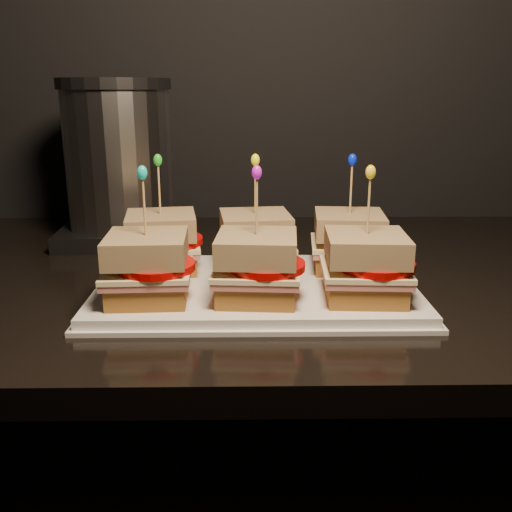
{
  "coord_description": "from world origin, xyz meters",
  "views": [
    {
      "loc": [
        -0.31,
        0.79,
        1.14
      ],
      "look_at": [
        -0.29,
        1.52,
        0.93
      ],
      "focal_mm": 40.0,
      "sensor_mm": 36.0,
      "label": 1
    }
  ],
  "objects": [
    {
      "name": "sandwich_1_cheese",
      "position": [
        -0.29,
        1.58,
        0.93
      ],
      "size": [
        0.11,
        0.11,
        0.01
      ],
      "primitive_type": "cube",
      "rotation": [
        0.0,
        0.0,
        0.11
      ],
      "color": "#FDEBAB",
      "rests_on": "sandwich_1_ham"
    },
    {
      "name": "sandwich_2_ham",
      "position": [
        -0.16,
        1.58,
        0.92
      ],
      "size": [
        0.11,
        0.11,
        0.01
      ],
      "primitive_type": "cube",
      "rotation": [
        0.0,
        0.0,
        -0.09
      ],
      "color": "#C75854",
      "rests_on": "sandwich_2_bread_bot"
    },
    {
      "name": "sandwich_5_ham",
      "position": [
        -0.16,
        1.46,
        0.92
      ],
      "size": [
        0.11,
        0.1,
        0.01
      ],
      "primitive_type": "cube",
      "rotation": [
        0.0,
        0.0,
        -0.06
      ],
      "color": "#C75854",
      "rests_on": "sandwich_5_bread_bot"
    },
    {
      "name": "sandwich_2_pick",
      "position": [
        -0.16,
        1.58,
        1.0
      ],
      "size": [
        0.0,
        0.0,
        0.09
      ],
      "primitive_type": "cylinder",
      "color": "tan",
      "rests_on": "sandwich_2_bread_top"
    },
    {
      "name": "sandwich_2_tomato",
      "position": [
        -0.15,
        1.57,
        0.93
      ],
      "size": [
        0.09,
        0.09,
        0.01
      ],
      "primitive_type": "cylinder",
      "color": "#BA0605",
      "rests_on": "sandwich_2_cheese"
    },
    {
      "name": "platter",
      "position": [
        -0.29,
        1.52,
        0.88
      ],
      "size": [
        0.42,
        0.26,
        0.02
      ],
      "primitive_type": "cube",
      "color": "white",
      "rests_on": "granite_slab"
    },
    {
      "name": "sandwich_0_frill",
      "position": [
        -0.43,
        1.58,
        1.05
      ],
      "size": [
        0.01,
        0.01,
        0.02
      ],
      "primitive_type": "ellipsoid",
      "color": "green",
      "rests_on": "sandwich_0_pick"
    },
    {
      "name": "sandwich_0_ham",
      "position": [
        -0.43,
        1.58,
        0.92
      ],
      "size": [
        0.12,
        0.11,
        0.01
      ],
      "primitive_type": "cube",
      "rotation": [
        0.0,
        0.0,
        0.14
      ],
      "color": "#C75854",
      "rests_on": "sandwich_0_bread_bot"
    },
    {
      "name": "appliance_body",
      "position": [
        -0.53,
        1.81,
        1.02
      ],
      "size": [
        0.18,
        0.18,
        0.24
      ],
      "primitive_type": "cylinder",
      "color": "silver",
      "rests_on": "appliance_base"
    },
    {
      "name": "sandwich_5_cheese",
      "position": [
        -0.16,
        1.46,
        0.93
      ],
      "size": [
        0.11,
        0.11,
        0.01
      ],
      "primitive_type": "cube",
      "rotation": [
        0.0,
        0.0,
        -0.06
      ],
      "color": "#FDEBAB",
      "rests_on": "sandwich_5_ham"
    },
    {
      "name": "sandwich_1_ham",
      "position": [
        -0.29,
        1.58,
        0.92
      ],
      "size": [
        0.11,
        0.11,
        0.01
      ],
      "primitive_type": "cube",
      "rotation": [
        0.0,
        0.0,
        0.11
      ],
      "color": "#C75854",
      "rests_on": "sandwich_1_bread_bot"
    },
    {
      "name": "sandwich_4_cheese",
      "position": [
        -0.29,
        1.46,
        0.93
      ],
      "size": [
        0.11,
        0.11,
        0.01
      ],
      "primitive_type": "cube",
      "rotation": [
        0.0,
        0.0,
        -0.07
      ],
      "color": "#FDEBAB",
      "rests_on": "sandwich_4_ham"
    },
    {
      "name": "sandwich_5_tomato",
      "position": [
        -0.15,
        1.45,
        0.93
      ],
      "size": [
        0.09,
        0.09,
        0.01
      ],
      "primitive_type": "cylinder",
      "color": "#BA0605",
      "rests_on": "sandwich_5_cheese"
    },
    {
      "name": "sandwich_3_bread_top",
      "position": [
        -0.43,
        1.46,
        0.96
      ],
      "size": [
        0.1,
        0.1,
        0.03
      ],
      "primitive_type": "cube",
      "rotation": [
        0.0,
        0.0,
        0.05
      ],
      "color": "#593111",
      "rests_on": "sandwich_3_tomato"
    },
    {
      "name": "sandwich_4_frill",
      "position": [
        -0.29,
        1.46,
        1.05
      ],
      "size": [
        0.01,
        0.01,
        0.02
      ],
      "primitive_type": "ellipsoid",
      "color": "#D016D6",
      "rests_on": "sandwich_4_pick"
    },
    {
      "name": "sandwich_4_tomato",
      "position": [
        -0.28,
        1.45,
        0.93
      ],
      "size": [
        0.09,
        0.09,
        0.01
      ],
      "primitive_type": "cylinder",
      "color": "#BA0605",
      "rests_on": "sandwich_4_cheese"
    },
    {
      "name": "sandwich_2_cheese",
      "position": [
        -0.16,
        1.58,
        0.93
      ],
      "size": [
        0.11,
        0.11,
        0.01
      ],
      "primitive_type": "cube",
      "rotation": [
        0.0,
        0.0,
        -0.09
      ],
      "color": "#FDEBAB",
      "rests_on": "sandwich_2_ham"
    },
    {
      "name": "sandwich_3_tomato",
      "position": [
        -0.42,
        1.45,
        0.93
      ],
      "size": [
        0.09,
        0.09,
        0.01
      ],
      "primitive_type": "cylinder",
      "color": "#BA0605",
      "rests_on": "sandwich_3_cheese"
    },
    {
      "name": "sandwich_4_pick",
      "position": [
        -0.29,
        1.46,
        1.0
      ],
      "size": [
        0.0,
        0.0,
        0.09
      ],
      "primitive_type": "cylinder",
      "color": "tan",
      "rests_on": "sandwich_4_bread_top"
    },
    {
      "name": "appliance_base",
      "position": [
        -0.53,
        1.81,
        0.89
      ],
      "size": [
        0.23,
        0.2,
        0.03
      ],
      "primitive_type": "cube",
      "rotation": [
        0.0,
        0.0,
        0.06
      ],
      "color": "#262628",
      "rests_on": "granite_slab"
    },
    {
      "name": "granite_slab",
      "position": [
        -0.01,
        1.64,
        0.85
      ],
      "size": [
        2.43,
        0.74,
        0.04
      ],
      "primitive_type": "cube",
      "color": "black",
      "rests_on": "cabinet"
    },
    {
      "name": "sandwich_0_bread_top",
      "position": [
        -0.43,
        1.58,
        0.96
      ],
      "size": [
        0.11,
        0.11,
        0.03
      ],
      "primitive_type": "cube",
      "rotation": [
        0.0,
        0.0,
        0.14
      ],
      "color": "#593111",
      "rests_on": "sandwich_0_tomato"
    },
    {
      "name": "sandwich_0_cheese",
      "position": [
        -0.43,
        1.58,
        0.93
      ],
      "size": [
        0.12,
        0.11,
        0.01
      ],
      "primitive_type": "cube",
      "rotation": [
        0.0,
        0.0,
        0.14
      ],
      "color": "#FDEBAB",
      "rests_on": "sandwich_0_ham"
    },
    {
      "name": "appliance",
      "position": [
        -0.53,
        1.81,
        1.01
      ],
      "size": [
        0.22,
        0.18,
        0.29
      ],
      "primitive_type": null,
      "color": "silver",
      "rests_on": "granite_slab"
    },
    {
      "name": "sandwich_2_bread_top",
      "position": [
        -0.16,
        1.58,
        0.96
      ],
      "size": [
        0.1,
        0.1,
        0.03
      ],
      "primitive_type": "cube",
      "rotation": [
        0.0,
        0.0,
        -0.09
      ],
      "color": "#593111",
      "rests_on": "sandwich_2_tomato"
    },
    {
      "name": "sandwich_1_bread_bot",
      "position": [
        -0.29,
        1.58,
        0.9
      ],
      "size": [
        0.1,
        0.1,
        0.03
      ],
      "primitive_type": "cube",
      "rotation": [
        0.0,
        0.0,
        0.11
      ],
      "color": "#633511",
      "rests_on": "platter"
    },
    {
      "name": "sandwich_1_bread_top",
      "position": [
        -0.29,
        1.58,
        0.96
      ],
      "size": [
        0.11,
        0.11,
        0.03
      ],
      "primitive_type": "cube",
      "rotation": [
        0.0,
        0.0,
        0.11
      ],
      "color": "#593111",
      "rests_on": "sandwich_1_tomato"
    },
    {
      "name": "sandwich_3_bread_bot",
      "position": [
        -0.43,
        1.46,
        0.9
      ],
      "size": [
        0.1,
        0.1,
        0.03
      ],
      "primitive_type": "cube",
      "rotation": [
        0.0,
        0.0,
        0.05
      ],
      "color": "#633511",
      "rests_on": "platter"
    },
    {
      "name": "sandwich_4_ham",
      "position": [
        -0.29,
        1.46,
        0.92
      ],
      "size": [
        0.11,
        0.11,
        0.01
      ],
      "primitive_type": "cube",
      "rotation": [
        0.0,
        0.0,
        -0.07
      ],
      "color": "#C75854",
      "rests_on": "sandwich_4_bread_bot"
    },
    {
      "name": "sandwich_3_pick",
      "position": [
        -0.43,
        1.46,
        1.0
      ],
      "size": [
        0.0,
        0.0,
        0.09
      ],
      "primitive_type": "cylinder",
      "color": "tan",
      "rests_on": "sandwich_3_bread_top"
    },
    {
      "name": "sandwich_4_bread_bot",
      "position": [
        -0.29,
        1.46,
        0.9
      ],
      "size": [
        0.1,
        0.1,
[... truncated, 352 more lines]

